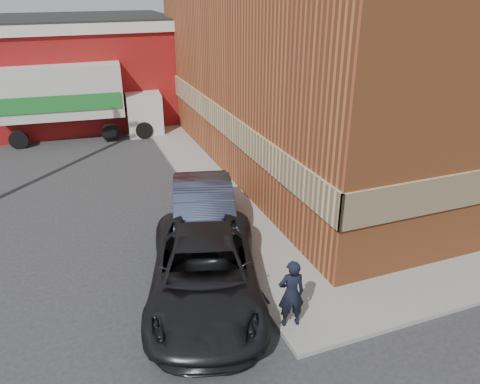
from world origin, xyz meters
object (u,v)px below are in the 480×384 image
object	(u,v)px
warehouse	(24,72)
brick_building	(372,48)
man	(291,293)
suv_a	(205,272)
box_truck	(77,96)
sedan	(204,213)

from	to	relation	value
warehouse	brick_building	bearing A→B (deg)	-37.20
man	suv_a	distance (m)	2.29
warehouse	box_truck	xyz separation A→B (m)	(2.42, -4.07, -0.67)
brick_building	man	world-z (taller)	brick_building
suv_a	box_truck	distance (m)	15.20
warehouse	box_truck	world-z (taller)	warehouse
sedan	suv_a	bearing A→B (deg)	-92.54
man	sedan	world-z (taller)	man
warehouse	sedan	distance (m)	17.06
brick_building	suv_a	xyz separation A→B (m)	(-10.18, -8.09, -3.88)
brick_building	box_truck	distance (m)	14.15
brick_building	sedan	bearing A→B (deg)	-151.12
man	brick_building	bearing A→B (deg)	-121.92
brick_building	suv_a	bearing A→B (deg)	-141.53
sedan	suv_a	world-z (taller)	sedan
brick_building	warehouse	world-z (taller)	brick_building
brick_building	man	distance (m)	13.63
man	suv_a	xyz separation A→B (m)	(-1.49, 1.73, -0.16)
warehouse	sedan	size ratio (longest dim) A/B	3.12
warehouse	suv_a	world-z (taller)	warehouse
brick_building	suv_a	distance (m)	13.57
sedan	man	bearing A→B (deg)	-68.56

